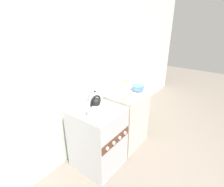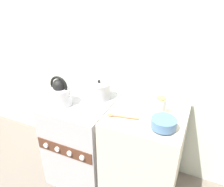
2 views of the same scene
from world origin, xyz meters
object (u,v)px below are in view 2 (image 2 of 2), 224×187
stove (83,139)px  enamel_bowl (164,123)px  cooking_pot (99,90)px  kettle (60,94)px  small_ceramic_bowl (155,97)px  storage_jar (160,106)px

stove → enamel_bowl: 0.93m
cooking_pot → enamel_bowl: (0.64, -0.28, 0.00)m
stove → kettle: bearing=-139.5°
kettle → cooking_pot: (0.25, 0.24, -0.02)m
kettle → enamel_bowl: 0.89m
cooking_pot → enamel_bowl: size_ratio=1.16×
enamel_bowl → small_ceramic_bowl: enamel_bowl is taller
cooking_pot → small_ceramic_bowl: bearing=13.8°
storage_jar → stove: bearing=-177.2°
stove → kettle: kettle is taller
kettle → cooking_pot: 0.35m
small_ceramic_bowl → kettle: bearing=-154.0°
stove → enamel_bowl: (0.77, -0.14, 0.50)m
small_ceramic_bowl → enamel_bowl: bearing=-67.6°
stove → kettle: (-0.12, -0.11, 0.52)m
stove → storage_jar: 0.88m
enamel_bowl → storage_jar: storage_jar is taller
cooking_pot → stove: bearing=-133.8°
cooking_pot → storage_jar: 0.58m
stove → cooking_pot: 0.53m
cooking_pot → small_ceramic_bowl: cooking_pot is taller
enamel_bowl → storage_jar: bearing=110.3°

